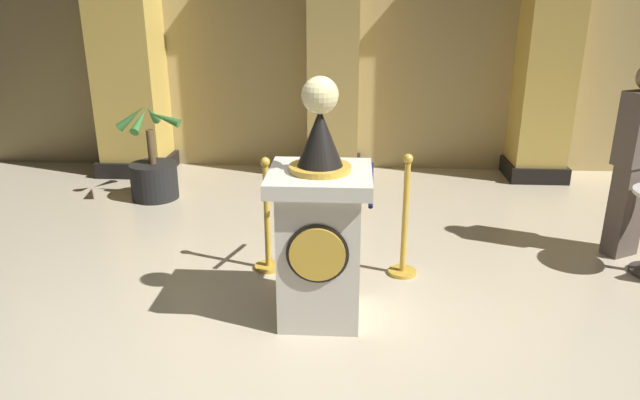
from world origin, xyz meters
The scene contains 11 objects.
ground_plane centered at (0.00, 0.00, 0.00)m, with size 10.12×10.12×0.00m, color beige.
back_wall centered at (0.00, 4.30, 2.04)m, with size 10.12×0.16×4.08m, color tan.
pedestal_clock centered at (0.04, 0.31, 0.69)m, with size 0.70×0.70×1.75m.
stanchion_near centered at (0.70, 1.03, 0.37)m, with size 0.24×0.24×1.05m.
stanchion_far centered at (-0.45, 1.06, 0.35)m, with size 0.24×0.24×1.00m.
velvet_rope centered at (0.13, 1.05, 0.79)m, with size 0.63×0.60×0.22m.
column_left centered at (-2.59, 3.92, 1.94)m, with size 0.92×0.92×3.92m.
column_right centered at (2.59, 3.92, 1.94)m, with size 0.75×0.75×3.92m.
column_centre_rear centered at (0.00, 3.92, 1.94)m, with size 0.75×0.75×3.92m.
potted_palm_left centered at (-2.02, 2.81, 0.30)m, with size 0.74×0.74×1.11m.
bystander_guest centered at (2.70, 1.56, 0.91)m, with size 0.42×0.37×1.71m.
Camera 1 is at (0.27, -3.44, 2.25)m, focal length 32.58 mm.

